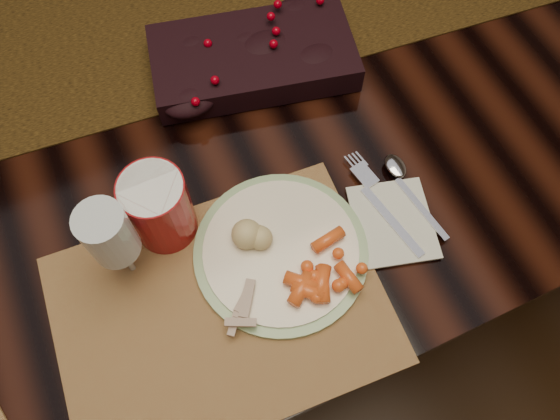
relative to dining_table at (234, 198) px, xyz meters
name	(u,v)px	position (x,y,z in m)	size (l,w,h in m)	color
floor	(244,256)	(0.00, 0.00, -0.38)	(5.00, 5.00, 0.00)	black
dining_table	(234,198)	(0.00, 0.00, 0.00)	(1.80, 1.00, 0.75)	black
table_runner	(154,33)	(-0.05, 0.17, 0.38)	(1.65, 0.34, 0.00)	black
centerpiece	(253,55)	(0.08, 0.02, 0.41)	(0.33, 0.17, 0.07)	black
placemat_main	(220,309)	(-0.13, -0.33, 0.38)	(0.44, 0.32, 0.00)	brown
dinner_plate	(281,251)	(-0.02, -0.30, 0.39)	(0.25, 0.25, 0.01)	white
baby_carrots	(318,271)	(0.01, -0.35, 0.40)	(0.10, 0.09, 0.02)	#F55B1F
mashed_potatoes	(259,229)	(-0.04, -0.26, 0.42)	(0.08, 0.07, 0.05)	#D4C777
turkey_shreds	(239,311)	(-0.11, -0.35, 0.40)	(0.07, 0.06, 0.02)	tan
napkin	(393,222)	(0.15, -0.32, 0.38)	(0.11, 0.13, 0.00)	silver
fork	(385,209)	(0.15, -0.30, 0.39)	(0.02, 0.17, 0.00)	silver
spoon	(413,195)	(0.20, -0.30, 0.39)	(0.03, 0.14, 0.00)	silver
red_cup	(159,208)	(-0.15, -0.19, 0.44)	(0.09, 0.09, 0.12)	maroon
wine_glass	(117,247)	(-0.22, -0.23, 0.46)	(0.06, 0.06, 0.17)	silver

